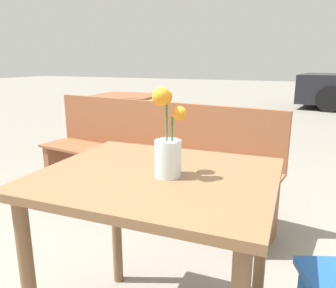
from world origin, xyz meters
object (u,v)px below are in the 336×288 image
Objects in this scene: table_front at (157,204)px; bench_near at (150,151)px; flower_vase at (167,146)px; table_back at (126,103)px.

table_front is 0.43× the size of bench_near.
bench_near is at bearing 118.24° from table_front.
flower_vase is 1.39m from bench_near.
table_front is 1.31m from bench_near.
table_front is 1.00× the size of table_back.
bench_near is at bearing -53.55° from table_back.
table_back is (-1.14, 1.54, 0.13)m from bench_near.
flower_vase is (0.05, -0.01, 0.23)m from table_front.
flower_vase is 0.15× the size of bench_near.
table_front is 3.21m from table_back.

